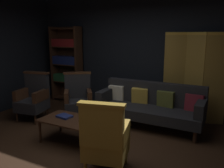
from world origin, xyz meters
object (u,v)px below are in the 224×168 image
at_px(book_navy_cloth, 64,116).
at_px(bookshelf, 67,63).
at_px(armchair_wing_right, 33,98).
at_px(armchair_gilt_accent, 105,139).
at_px(folding_screen, 194,76).
at_px(velvet_couch, 151,104).
at_px(coffee_table, 70,121).
at_px(armchair_wing_left, 78,98).

bearing_deg(book_navy_cloth, bookshelf, 126.87).
bearing_deg(armchair_wing_right, armchair_gilt_accent, -23.96).
xyz_separation_m(folding_screen, armchair_wing_right, (-3.10, -1.56, -0.50)).
bearing_deg(armchair_wing_right, velvet_couch, 19.08).
distance_m(folding_screen, bookshelf, 3.39).
relative_size(bookshelf, coffee_table, 2.05).
xyz_separation_m(bookshelf, coffee_table, (1.70, -2.11, -0.70)).
height_order(folding_screen, armchair_gilt_accent, folding_screen).
relative_size(armchair_gilt_accent, armchair_wing_left, 1.00).
bearing_deg(armchair_wing_right, book_navy_cloth, -21.92).
distance_m(armchair_gilt_accent, book_navy_cloth, 1.27).
height_order(bookshelf, book_navy_cloth, bookshelf).
height_order(folding_screen, bookshelf, bookshelf).
xyz_separation_m(folding_screen, armchair_wing_left, (-2.21, -1.14, -0.50)).
distance_m(velvet_couch, armchair_wing_right, 2.55).
bearing_deg(book_navy_cloth, armchair_wing_right, 158.08).
bearing_deg(armchair_gilt_accent, coffee_table, 151.88).
bearing_deg(armchair_gilt_accent, velvet_couch, 90.13).
bearing_deg(folding_screen, bookshelf, 179.89).
xyz_separation_m(velvet_couch, armchair_wing_left, (-1.52, -0.41, 0.03)).
bearing_deg(book_navy_cloth, armchair_gilt_accent, -26.15).
xyz_separation_m(folding_screen, coffee_table, (-1.69, -2.10, -0.61)).
bearing_deg(armchair_wing_left, armchair_gilt_accent, -44.58).
height_order(folding_screen, armchair_wing_right, folding_screen).
xyz_separation_m(armchair_gilt_accent, armchair_wing_left, (-1.52, 1.50, 0.00)).
distance_m(folding_screen, armchair_wing_right, 3.51).
bearing_deg(armchair_gilt_accent, armchair_wing_left, 135.42).
height_order(velvet_couch, coffee_table, velvet_couch).
distance_m(bookshelf, armchair_wing_right, 1.70).
bearing_deg(bookshelf, armchair_wing_left, -44.05).
relative_size(armchair_gilt_accent, armchair_wing_right, 1.00).
height_order(armchair_wing_left, armchair_wing_right, same).
height_order(folding_screen, armchair_wing_left, folding_screen).
height_order(armchair_gilt_accent, armchair_wing_right, same).
bearing_deg(coffee_table, armchair_wing_left, 118.23).
bearing_deg(coffee_table, bookshelf, 128.89).
bearing_deg(armchair_wing_left, armchair_wing_right, -154.41).
height_order(velvet_couch, armchair_gilt_accent, armchair_gilt_accent).
height_order(bookshelf, armchair_wing_right, bookshelf).
height_order(coffee_table, armchair_wing_left, armchair_wing_left).
distance_m(armchair_wing_left, armchair_wing_right, 0.99).
bearing_deg(armchair_gilt_accent, folding_screen, 75.35).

